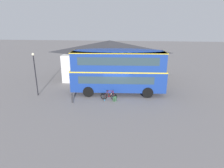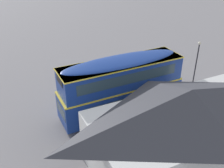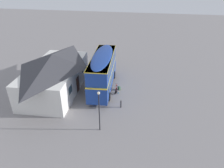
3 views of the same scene
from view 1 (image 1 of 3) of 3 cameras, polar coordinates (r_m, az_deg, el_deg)
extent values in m
plane|color=gray|center=(20.45, 1.36, -3.22)|extent=(120.00, 120.00, 0.00)
cylinder|color=black|center=(22.07, 9.71, -0.34)|extent=(1.12, 0.35, 1.10)
cylinder|color=black|center=(19.85, 10.54, -2.51)|extent=(1.12, 0.35, 1.10)
cylinder|color=black|center=(22.11, -6.06, -0.15)|extent=(1.12, 0.35, 1.10)
cylinder|color=black|center=(19.89, -7.02, -2.29)|extent=(1.12, 0.35, 1.10)
cube|color=navy|center=(20.45, 1.81, 1.28)|extent=(9.91, 3.10, 2.10)
cube|color=yellow|center=(20.17, 1.84, 4.22)|extent=(9.93, 3.12, 0.12)
cube|color=navy|center=(19.96, 1.87, 6.95)|extent=(9.62, 3.03, 1.90)
ellipsoid|color=navy|center=(19.79, 1.90, 9.88)|extent=(9.42, 2.97, 0.36)
cube|color=#2D424C|center=(20.92, 15.28, 1.74)|extent=(0.19, 2.05, 0.90)
cube|color=black|center=(20.39, 15.47, 8.04)|extent=(0.14, 1.38, 0.44)
cube|color=#2D424C|center=(19.18, 1.19, 1.08)|extent=(7.61, 0.51, 0.76)
cube|color=#2D424C|center=(18.74, 1.84, 6.69)|extent=(8.00, 0.54, 0.80)
cube|color=#2D424C|center=(21.57, 1.32, 3.00)|extent=(7.61, 0.51, 0.76)
cube|color=#2D424C|center=(21.13, 1.91, 7.98)|extent=(8.00, 0.54, 0.80)
cube|color=yellow|center=(19.80, 1.90, 9.54)|extent=(9.72, 3.12, 0.08)
torus|color=black|center=(19.04, 0.56, -3.77)|extent=(0.68, 0.09, 0.68)
torus|color=black|center=(19.16, -2.44, -3.64)|extent=(0.68, 0.09, 0.68)
cylinder|color=#B2B2B7|center=(19.04, 0.56, -3.77)|extent=(0.05, 0.10, 0.05)
cylinder|color=#B2B2B7|center=(19.16, -2.44, -3.64)|extent=(0.05, 0.10, 0.05)
cylinder|color=maroon|center=(18.96, -0.26, -2.98)|extent=(0.45, 0.04, 0.68)
cylinder|color=maroon|center=(18.86, -0.47, -2.06)|extent=(0.57, 0.04, 0.06)
cylinder|color=maroon|center=(19.00, -1.10, -2.97)|extent=(0.18, 0.04, 0.65)
cylinder|color=maroon|center=(19.13, -1.67, -3.76)|extent=(0.53, 0.04, 0.09)
cylinder|color=maroon|center=(19.03, -1.88, -2.85)|extent=(0.40, 0.03, 0.59)
cylinder|color=maroon|center=(18.93, 0.47, -2.92)|extent=(0.09, 0.03, 0.60)
cylinder|color=black|center=(18.81, 0.38, -1.92)|extent=(0.03, 0.46, 0.03)
ellipsoid|color=black|center=(18.89, -1.38, -1.97)|extent=(0.26, 0.10, 0.06)
cube|color=black|center=(19.00, -2.46, -3.76)|extent=(0.28, 0.14, 0.32)
cylinder|color=silver|center=(18.96, -0.26, -2.98)|extent=(0.07, 0.07, 0.18)
cube|color=#386642|center=(18.77, 0.81, -4.45)|extent=(0.39, 0.39, 0.46)
ellipsoid|color=#386642|center=(18.69, 0.81, -3.80)|extent=(0.37, 0.37, 0.10)
cube|color=#27472E|center=(18.89, 0.57, -4.53)|extent=(0.19, 0.19, 0.16)
cylinder|color=black|center=(18.64, 0.82, -4.63)|extent=(0.05, 0.05, 0.37)
cylinder|color=black|center=(18.74, 1.25, -4.50)|extent=(0.05, 0.05, 0.37)
cylinder|color=#338CBF|center=(18.90, -2.23, -4.76)|extent=(0.08, 0.08, 0.19)
cylinder|color=black|center=(18.86, -2.23, -4.46)|extent=(0.05, 0.05, 0.03)
cube|color=silver|center=(26.33, -0.67, 5.57)|extent=(11.87, 6.35, 3.45)
pyramid|color=#38383D|center=(25.90, -0.69, 11.05)|extent=(12.28, 6.76, 1.61)
cube|color=#3D2319|center=(23.64, -1.18, 2.43)|extent=(1.10, 0.09, 2.10)
cube|color=#2D424C|center=(23.84, -8.20, 4.48)|extent=(1.10, 0.09, 0.90)
cube|color=#2D424C|center=(23.38, 5.96, 4.30)|extent=(1.10, 0.09, 0.90)
cylinder|color=black|center=(21.19, -21.70, 2.24)|extent=(0.11, 0.11, 4.21)
sphere|color=#F2E5BF|center=(20.75, -22.41, 8.16)|extent=(0.28, 0.28, 0.28)
cylinder|color=#333338|center=(18.75, -11.74, -4.24)|extent=(0.16, 0.16, 0.85)
sphere|color=#333338|center=(18.58, -11.83, -2.91)|extent=(0.16, 0.16, 0.16)
camera|label=2|loc=(35.99, 17.06, 25.09)|focal=41.10mm
camera|label=3|loc=(29.50, -59.61, 22.71)|focal=32.65mm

